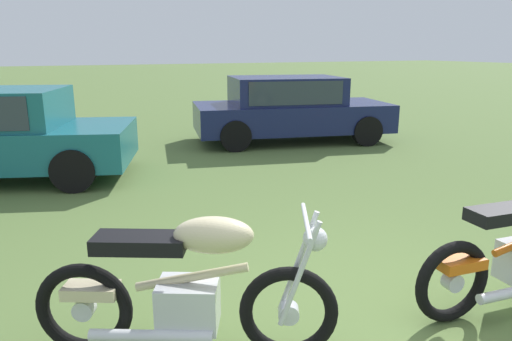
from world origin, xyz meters
The scene contains 3 objects.
ground_plane centered at (0.00, 0.00, 0.00)m, with size 120.00×120.00×0.00m, color #567038.
motorcycle_cream centered at (-1.37, 0.23, 0.50)m, with size 1.85×1.17×1.02m.
car_navy centered at (3.03, 6.70, 0.80)m, with size 4.57×2.78×1.43m.
Camera 1 is at (-2.19, -2.52, 2.04)m, focal length 33.32 mm.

